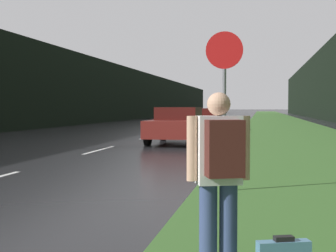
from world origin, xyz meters
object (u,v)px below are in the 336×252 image
object	(u,v)px
stop_sign	(224,95)
car_passing_near	(178,125)
hitchhiker_with_backpack	(220,172)
car_oncoming	(195,113)
car_passing_far	(207,119)

from	to	relation	value
stop_sign	car_passing_near	distance (m)	11.01
hitchhiker_with_backpack	car_passing_near	bearing A→B (deg)	81.66
stop_sign	car_oncoming	world-z (taller)	stop_sign
stop_sign	car_oncoming	xyz separation A→B (m)	(-6.95, 46.58, -0.95)
car_oncoming	car_passing_near	bearing A→B (deg)	-83.21
car_passing_near	car_oncoming	world-z (taller)	car_passing_near
stop_sign	car_passing_far	bearing A→B (deg)	97.22
hitchhiker_with_backpack	car_passing_far	bearing A→B (deg)	77.06
car_passing_far	car_oncoming	size ratio (longest dim) A/B	1.04
stop_sign	hitchhiker_with_backpack	world-z (taller)	stop_sign
car_passing_near	car_oncoming	bearing A→B (deg)	-83.21
hitchhiker_with_backpack	car_oncoming	distance (m)	51.23
car_passing_far	hitchhiker_with_backpack	bearing A→B (deg)	96.67
car_passing_near	hitchhiker_with_backpack	bearing A→B (deg)	101.28
hitchhiker_with_backpack	car_passing_far	world-z (taller)	hitchhiker_with_backpack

